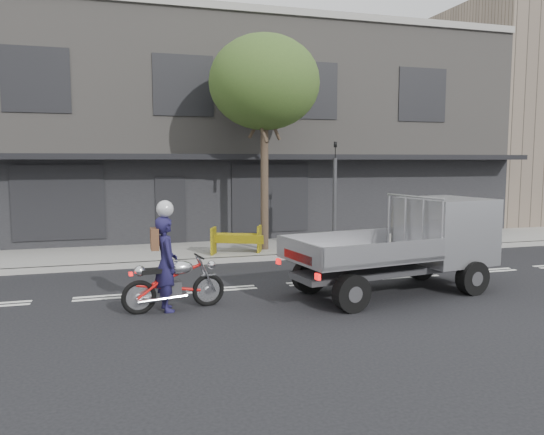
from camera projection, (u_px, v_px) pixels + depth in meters
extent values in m
plane|color=black|center=(221.00, 289.00, 12.09)|extent=(80.00, 80.00, 0.00)
cube|color=gray|center=(193.00, 252.00, 16.56)|extent=(32.00, 3.20, 0.15)
cube|color=gray|center=(201.00, 261.00, 15.04)|extent=(32.00, 0.20, 0.15)
cube|color=slate|center=(169.00, 135.00, 22.44)|extent=(26.00, 10.00, 8.00)
cylinder|color=#382B21|center=(265.00, 190.00, 16.50)|extent=(0.24, 0.24, 4.00)
ellipsoid|color=#2D461A|center=(264.00, 82.00, 16.15)|extent=(3.40, 3.40, 2.89)
cylinder|color=#2D2D30|center=(334.00, 207.00, 16.30)|extent=(0.12, 0.12, 3.00)
imported|color=black|center=(335.00, 150.00, 16.12)|extent=(0.08, 0.10, 0.50)
torus|color=black|center=(139.00, 297.00, 10.13)|extent=(0.68, 0.19, 0.67)
torus|color=black|center=(208.00, 290.00, 10.71)|extent=(0.68, 0.19, 0.67)
cube|color=#2D2D30|center=(172.00, 289.00, 10.39)|extent=(0.37, 0.28, 0.28)
ellipsoid|color=#BABABF|center=(179.00, 268.00, 10.41)|extent=(0.58, 0.39, 0.27)
cube|color=black|center=(155.00, 271.00, 10.21)|extent=(0.56, 0.31, 0.09)
cylinder|color=black|center=(199.00, 256.00, 10.56)|extent=(0.13, 0.60, 0.04)
imported|color=#19163C|center=(166.00, 264.00, 10.31)|extent=(0.54, 0.73, 1.85)
cylinder|color=black|center=(351.00, 293.00, 10.25)|extent=(0.78, 0.39, 0.75)
cylinder|color=black|center=(309.00, 276.00, 11.75)|extent=(0.78, 0.39, 0.75)
cylinder|color=black|center=(472.00, 278.00, 11.58)|extent=(0.78, 0.39, 0.75)
cylinder|color=black|center=(421.00, 264.00, 13.09)|extent=(0.78, 0.39, 0.75)
cube|color=#2D2D30|center=(390.00, 269.00, 11.65)|extent=(4.63, 1.67, 0.14)
cube|color=#A2A3A7|center=(445.00, 230.00, 12.21)|extent=(1.93, 2.01, 1.48)
cube|color=black|center=(445.00, 212.00, 12.17)|extent=(1.72, 1.88, 0.54)
cube|color=#9A999E|center=(359.00, 256.00, 11.26)|extent=(3.22, 2.35, 0.10)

